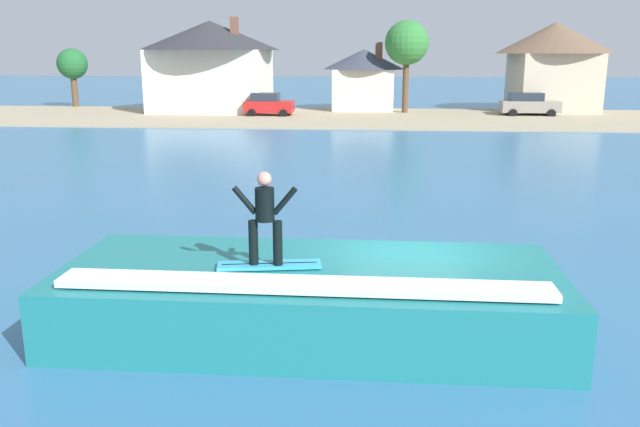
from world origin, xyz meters
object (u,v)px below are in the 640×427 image
wave_crest (310,298)px  tree_tall_bare (407,44)px  car_near_shore (268,104)px  car_far_shore (529,104)px  surfboard (269,265)px  surfer (265,214)px  house_gabled_white (553,60)px  house_with_chimney (211,60)px  tree_short_bushy (72,65)px  house_small_cottage (364,76)px

wave_crest → tree_tall_bare: 44.58m
car_near_shore → car_far_shore: bearing=5.4°
surfboard → car_far_shore: car_far_shore is taller
surfboard → car_near_shore: car_near_shore is taller
surfboard → tree_tall_bare: (4.04, 44.64, 4.21)m
surfer → car_near_shore: bearing=99.3°
wave_crest → house_gabled_white: size_ratio=0.90×
car_far_shore → tree_tall_bare: 10.83m
car_far_shore → wave_crest: bearing=-107.0°
wave_crest → house_with_chimney: 46.21m
house_with_chimney → tree_short_bushy: (-13.75, 3.65, -0.48)m
surfer → house_small_cottage: size_ratio=0.23×
tree_short_bushy → car_far_shore: bearing=-7.4°
surfer → tree_short_bushy: size_ratio=0.30×
surfboard → car_near_shore: (-6.80, 41.25, -0.45)m
house_small_cottage → house_gabled_white: bearing=1.7°
house_with_chimney → tree_short_bushy: house_with_chimney is taller
car_near_shore → surfboard: bearing=-80.6°
house_gabled_white → house_small_cottage: house_gabled_white is taller
house_gabled_white → tree_short_bushy: size_ratio=1.84×
wave_crest → surfer: size_ratio=5.53×
surfer → tree_short_bushy: tree_short_bushy is taller
car_far_shore → tree_short_bushy: size_ratio=0.85×
house_with_chimney → surfer: bearing=-74.8°
surfer → wave_crest: bearing=37.3°
tree_tall_bare → tree_short_bushy: (-29.97, 3.72, -1.77)m
wave_crest → house_gabled_white: (15.89, 47.42, 3.64)m
surfboard → tree_tall_bare: bearing=84.8°
surfboard → surfer: size_ratio=1.13×
surfboard → car_near_shore: bearing=99.4°
house_with_chimney → tree_short_bushy: 14.23m
house_with_chimney → tree_short_bushy: size_ratio=2.18×
tree_short_bushy → house_with_chimney: bearing=-14.9°
car_far_shore → tree_tall_bare: tree_tall_bare is taller
wave_crest → tree_tall_bare: (3.40, 44.18, 4.96)m
tree_short_bushy → surfer: bearing=-61.9°
car_far_shore → house_small_cottage: size_ratio=0.64×
wave_crest → house_gabled_white: 50.14m
car_near_shore → house_small_cottage: size_ratio=0.54×
surfboard → house_gabled_white: (16.53, 47.88, 2.89)m
house_with_chimney → wave_crest: bearing=-73.8°
surfer → tree_short_bushy: bearing=118.1°
car_far_shore → tree_short_bushy: 40.08m
surfboard → tree_short_bushy: tree_short_bushy is taller
car_far_shore → car_near_shore: bearing=-174.6°
surfer → tree_tall_bare: tree_tall_bare is taller
house_small_cottage → tree_tall_bare: tree_tall_bare is taller
tree_tall_bare → wave_crest: bearing=-94.4°
wave_crest → house_small_cottage: 47.01m
surfboard → house_small_cottage: 47.44m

